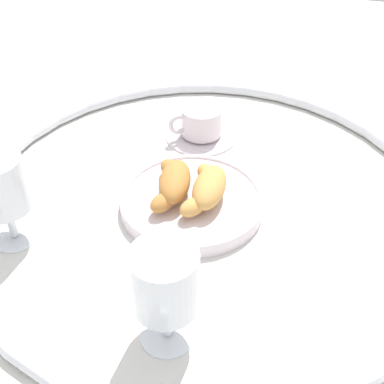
# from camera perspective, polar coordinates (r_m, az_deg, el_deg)

# --- Properties ---
(ground_plane) EXTENTS (2.20, 2.20, 0.00)m
(ground_plane) POSITION_cam_1_polar(r_m,az_deg,el_deg) (0.78, 1.39, -0.71)
(ground_plane) COLOR silver
(table_chrome_rim) EXTENTS (0.75, 0.75, 0.02)m
(table_chrome_rim) POSITION_cam_1_polar(r_m,az_deg,el_deg) (0.77, 1.41, -0.03)
(table_chrome_rim) COLOR silver
(table_chrome_rim) RESTS_ON ground_plane
(pastry_plate) EXTENTS (0.23, 0.23, 0.02)m
(pastry_plate) POSITION_cam_1_polar(r_m,az_deg,el_deg) (0.76, 0.00, -1.00)
(pastry_plate) COLOR silver
(pastry_plate) RESTS_ON ground_plane
(croissant_large) EXTENTS (0.14, 0.06, 0.04)m
(croissant_large) POSITION_cam_1_polar(r_m,az_deg,el_deg) (0.73, 1.84, 0.50)
(croissant_large) COLOR #D6994C
(croissant_large) RESTS_ON pastry_plate
(croissant_small) EXTENTS (0.14, 0.08, 0.04)m
(croissant_small) POSITION_cam_1_polar(r_m,az_deg,el_deg) (0.74, -2.29, 1.16)
(croissant_small) COLOR #BC7A38
(croissant_small) RESTS_ON pastry_plate
(coffee_cup_near) EXTENTS (0.14, 0.14, 0.06)m
(coffee_cup_near) POSITION_cam_1_polar(r_m,az_deg,el_deg) (0.91, 1.05, 7.94)
(coffee_cup_near) COLOR silver
(coffee_cup_near) RESTS_ON ground_plane
(juice_glass_left) EXTENTS (0.08, 0.08, 0.14)m
(juice_glass_left) POSITION_cam_1_polar(r_m,az_deg,el_deg) (0.70, -21.79, 0.34)
(juice_glass_left) COLOR white
(juice_glass_left) RESTS_ON ground_plane
(juice_glass_right) EXTENTS (0.08, 0.08, 0.14)m
(juice_glass_right) POSITION_cam_1_polar(r_m,az_deg,el_deg) (0.53, -3.24, -10.77)
(juice_glass_right) COLOR white
(juice_glass_right) RESTS_ON ground_plane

